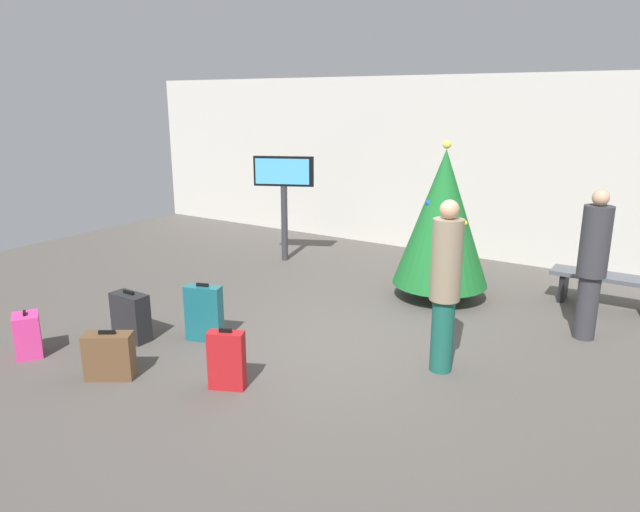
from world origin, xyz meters
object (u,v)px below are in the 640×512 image
suitcase_4 (227,360)px  flight_info_kiosk (284,186)px  waiting_bench (605,283)px  traveller_1 (593,261)px  traveller_0 (445,283)px  suitcase_2 (109,356)px  suitcase_3 (204,313)px  suitcase_0 (28,335)px  suitcase_1 (131,317)px  holiday_tree (443,218)px

suitcase_4 → flight_info_kiosk: bearing=119.3°
waiting_bench → traveller_1: bearing=-91.6°
traveller_0 → suitcase_2: size_ratio=3.50×
waiting_bench → suitcase_3: bearing=-134.9°
waiting_bench → suitcase_0: suitcase_0 is taller
suitcase_1 → traveller_0: bearing=20.0°
flight_info_kiosk → suitcase_4: size_ratio=2.91×
suitcase_1 → traveller_1: bearing=33.5°
traveller_1 → suitcase_3: traveller_1 is taller
waiting_bench → suitcase_4: bearing=-121.4°
suitcase_0 → suitcase_1: size_ratio=0.86×
suitcase_3 → suitcase_4: suitcase_3 is taller
suitcase_1 → suitcase_2: suitcase_1 is taller
suitcase_3 → flight_info_kiosk: bearing=111.0°
traveller_1 → suitcase_3: 4.79m
waiting_bench → suitcase_4: size_ratio=2.22×
waiting_bench → traveller_1: traveller_1 is taller
suitcase_0 → suitcase_1: (0.63, 0.97, 0.04)m
flight_info_kiosk → suitcase_2: size_ratio=3.52×
traveller_1 → suitcase_0: size_ratio=3.41×
flight_info_kiosk → suitcase_4: flight_info_kiosk is taller
suitcase_3 → suitcase_2: bearing=-96.0°
flight_info_kiosk → waiting_bench: (5.35, 0.46, -1.03)m
suitcase_4 → traveller_0: bearing=43.0°
traveller_1 → suitcase_1: size_ratio=2.94×
traveller_1 → suitcase_4: traveller_1 is taller
holiday_tree → suitcase_2: (-2.00, -4.35, -0.98)m
traveller_0 → traveller_1: bearing=57.3°
traveller_0 → traveller_1: traveller_0 is taller
suitcase_4 → holiday_tree: bearing=78.4°
suitcase_1 → suitcase_4: size_ratio=0.97×
flight_info_kiosk → suitcase_2: flight_info_kiosk is taller
holiday_tree → suitcase_4: holiday_tree is taller
suitcase_1 → suitcase_4: (1.84, -0.30, 0.01)m
suitcase_0 → waiting_bench: bearing=45.4°
suitcase_0 → traveller_0: bearing=28.4°
traveller_0 → suitcase_4: (-1.70, -1.59, -0.71)m
suitcase_1 → suitcase_2: (0.63, -0.81, -0.05)m
flight_info_kiosk → traveller_1: size_ratio=1.02×
suitcase_4 → suitcase_2: bearing=-157.2°
holiday_tree → suitcase_0: size_ratio=4.26×
waiting_bench → flight_info_kiosk: bearing=-175.0°
traveller_0 → traveller_1: (1.18, 1.83, -0.02)m
flight_info_kiosk → traveller_1: bearing=-9.6°
traveller_1 → suitcase_0: 6.78m
suitcase_2 → suitcase_4: bearing=22.8°
traveller_0 → suitcase_2: traveller_0 is taller
flight_info_kiosk → suitcase_1: (0.59, -4.02, -1.08)m
traveller_1 → suitcase_4: 4.53m
holiday_tree → waiting_bench: holiday_tree is taller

